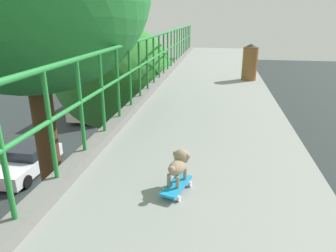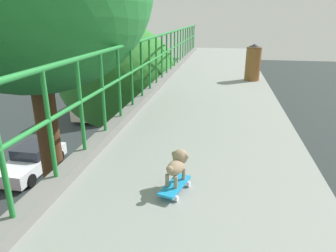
{
  "view_description": "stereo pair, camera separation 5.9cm",
  "coord_description": "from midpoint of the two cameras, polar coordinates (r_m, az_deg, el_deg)",
  "views": [
    {
      "loc": [
        1.25,
        -0.15,
        7.67
      ],
      "look_at": [
        0.67,
        3.38,
        6.39
      ],
      "focal_mm": 33.07,
      "sensor_mm": 36.0,
      "label": 1
    },
    {
      "loc": [
        1.31,
        -0.14,
        7.67
      ],
      "look_at": [
        0.67,
        3.38,
        6.39
      ],
      "focal_mm": 33.07,
      "sensor_mm": 36.0,
      "label": 2
    }
  ],
  "objects": [
    {
      "name": "car_silver_fifth",
      "position": [
        13.0,
        -20.22,
        -14.74
      ],
      "size": [
        1.9,
        4.31,
        1.27
      ],
      "color": "#B6B2B7",
      "rests_on": "ground"
    },
    {
      "name": "car_white_sixth",
      "position": [
        17.54,
        -23.66,
        -5.74
      ],
      "size": [
        1.8,
        4.27,
        1.37
      ],
      "color": "silver",
      "rests_on": "ground"
    },
    {
      "name": "city_bus",
      "position": [
        27.59,
        -10.6,
        7.25
      ],
      "size": [
        2.65,
        10.34,
        3.39
      ],
      "color": "beige",
      "rests_on": "ground"
    },
    {
      "name": "roadside_tree_far",
      "position": [
        10.58,
        -9.12,
        8.73
      ],
      "size": [
        3.93,
        3.93,
        7.51
      ],
      "color": "#47412C",
      "rests_on": "ground"
    },
    {
      "name": "toy_skateboard",
      "position": [
        3.04,
        1.83,
        -10.98
      ],
      "size": [
        0.28,
        0.47,
        0.08
      ],
      "color": "#1B8DD0",
      "rests_on": "overpass_deck"
    },
    {
      "name": "small_dog",
      "position": [
        3.01,
        2.31,
        -6.9
      ],
      "size": [
        0.22,
        0.37,
        0.31
      ],
      "color": "#988065",
      "rests_on": "toy_skateboard"
    },
    {
      "name": "litter_bin",
      "position": [
        8.52,
        15.6,
        11.3
      ],
      "size": [
        0.39,
        0.39,
        0.94
      ],
      "color": "brown",
      "rests_on": "overpass_deck"
    }
  ]
}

